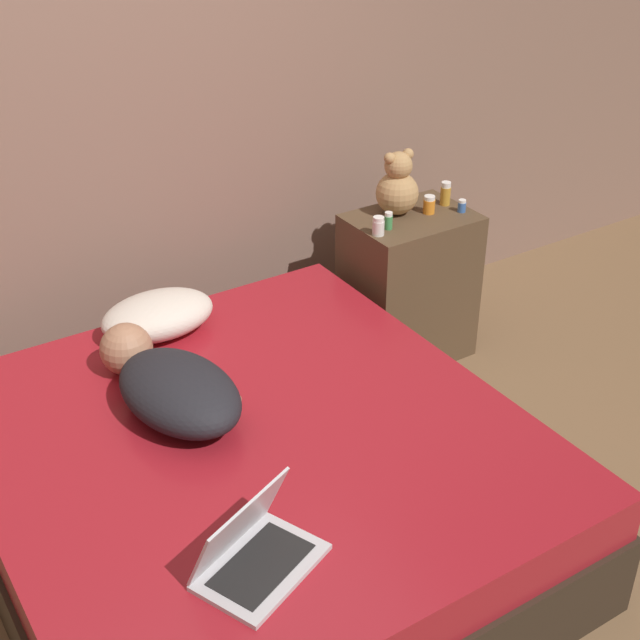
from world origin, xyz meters
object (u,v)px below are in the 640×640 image
Objects in this scene: teddy_bear at (397,187)px; pillow at (158,315)px; person_lying at (171,384)px; bottle_amber at (445,194)px; bottle_green at (388,221)px; bottle_blue at (462,206)px; bottle_orange at (429,205)px; laptop at (253,551)px; bottle_white at (378,226)px.

pillow is at bearing -178.84° from teddy_bear.
person_lying is 1.62m from bottle_amber.
bottle_amber is (1.54, 0.46, 0.18)m from person_lying.
bottle_green reaches higher than pillow.
bottle_amber is 1.91× the size of bottle_blue.
bottle_orange is at bearing -31.79° from teddy_bear.
bottle_blue is (1.40, -0.12, 0.17)m from pillow.
person_lying is at bearing -163.50° from bottle_orange.
teddy_bear is 0.25m from bottle_amber.
bottle_green is 0.37m from bottle_amber.
bottle_amber reaches higher than laptop.
laptop is 5.10× the size of bottle_orange.
teddy_bear is 0.25m from bottle_white.
person_lying is 6.81× the size of bottle_amber.
bottle_green reaches higher than laptop.
bottle_amber is at bearing 15.99° from bottle_orange.
bottle_white is at bearing 10.17° from person_lying.
laptop is 1.97m from bottle_orange.
bottle_white is at bearing 19.88° from laptop.
pillow is 1.18m from teddy_bear.
bottle_white reaches higher than laptop.
bottle_amber is at bearing 12.47° from bottle_white.
bottle_white is (-0.07, -0.03, 0.00)m from bottle_green.
bottle_blue is at bearing 5.08° from person_lying.
bottle_orange is at bearing -2.32° from pillow.
bottle_orange is 0.75× the size of bottle_amber.
bottle_green reaches higher than person_lying.
bottle_white reaches higher than bottle_blue.
bottle_white is (1.11, 0.36, 0.17)m from person_lying.
bottle_blue is at bearing -4.82° from pillow.
bottle_white is (1.23, 1.14, 0.21)m from laptop.
laptop is at bearing -143.36° from bottle_amber.
bottle_white is 0.45m from bottle_blue.
teddy_bear is at bearing 41.43° from bottle_green.
teddy_bear is 0.17m from bottle_orange.
person_lying is 1.50m from bottle_orange.
bottle_orange reaches higher than person_lying.
teddy_bear reaches higher than laptop.
laptop reaches higher than pillow.
bottle_blue is at bearing -29.47° from teddy_bear.
bottle_orange is at bearing 152.79° from bottle_blue.
bottle_amber is at bearing -9.72° from teddy_bear.
teddy_bear is 0.30m from bottle_blue.
bottle_amber is at bearing 8.65° from person_lying.
bottle_orange is (1.43, 0.42, 0.17)m from person_lying.
bottle_blue is (1.67, 1.14, 0.20)m from laptop.
bottle_white is (-0.20, -0.14, -0.08)m from teddy_bear.
person_lying is 2.54× the size of teddy_bear.
teddy_bear reaches higher than bottle_white.
bottle_white is (0.95, -0.11, 0.18)m from pillow.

